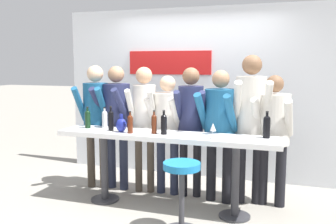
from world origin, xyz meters
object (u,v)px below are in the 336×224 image
at_px(wine_bottle_3, 164,123).
at_px(decorative_vase, 121,125).
at_px(person_center_right, 191,117).
at_px(wine_bottle_5, 154,123).
at_px(tasting_table, 166,146).
at_px(wine_bottle_6, 105,118).
at_px(person_center, 167,122).
at_px(person_far_right, 251,112).
at_px(person_far_left, 96,112).
at_px(person_right, 220,122).
at_px(person_left, 116,114).
at_px(person_rightmost, 273,127).
at_px(wine_bottle_1, 130,123).
at_px(wine_bottle_0, 111,120).
at_px(person_center_left, 144,114).
at_px(wine_bottle_4, 267,126).
at_px(bar_stool, 182,186).
at_px(wine_bottle_2, 88,118).
at_px(wine_glass_0, 213,128).

xyz_separation_m(wine_bottle_3, decorative_vase, (-0.54, -0.03, -0.04)).
bearing_deg(person_center_right, wine_bottle_5, -131.59).
height_order(tasting_table, wine_bottle_6, wine_bottle_6).
bearing_deg(person_center, person_far_right, 3.43).
distance_m(person_far_left, person_right, 1.74).
bearing_deg(decorative_vase, person_left, 121.87).
relative_size(person_far_right, wine_bottle_5, 6.65).
relative_size(person_far_right, person_rightmost, 1.15).
bearing_deg(person_far_left, wine_bottle_3, -27.84).
xyz_separation_m(person_center, wine_bottle_1, (-0.26, -0.60, 0.06)).
xyz_separation_m(person_left, wine_bottle_0, (0.17, -0.49, -0.00)).
height_order(tasting_table, person_center_left, person_center_left).
relative_size(wine_bottle_0, wine_bottle_4, 1.01).
height_order(tasting_table, wine_bottle_4, wine_bottle_4).
distance_m(person_rightmost, wine_bottle_4, 0.40).
xyz_separation_m(bar_stool, person_center_left, (-0.84, 1.03, 0.57)).
bearing_deg(person_center_left, wine_bottle_4, -20.90).
xyz_separation_m(person_rightmost, wine_bottle_3, (-1.21, -0.55, 0.07)).
bearing_deg(person_far_left, decorative_vase, -44.16).
bearing_deg(tasting_table, wine_bottle_5, -163.05).
height_order(wine_bottle_3, wine_bottle_6, wine_bottle_3).
bearing_deg(person_center_left, person_rightmost, -7.35).
bearing_deg(person_left, wine_bottle_6, -81.47).
relative_size(person_left, wine_bottle_6, 6.35).
xyz_separation_m(bar_stool, wine_bottle_3, (-0.38, 0.53, 0.55)).
relative_size(person_right, wine_bottle_2, 6.02).
bearing_deg(wine_bottle_0, wine_bottle_6, 138.65).
distance_m(person_right, decorative_vase, 1.22).
bearing_deg(wine_bottle_1, person_far_right, 24.22).
distance_m(person_left, person_center_right, 1.05).
relative_size(person_center_right, wine_bottle_3, 5.95).
xyz_separation_m(person_center_left, person_center, (0.32, 0.03, -0.09)).
bearing_deg(wine_bottle_1, tasting_table, 14.85).
distance_m(tasting_table, person_center_left, 0.72).
relative_size(wine_bottle_5, wine_glass_0, 1.57).
bearing_deg(wine_bottle_4, person_center_right, 159.38).
distance_m(wine_bottle_3, wine_bottle_6, 0.88).
relative_size(person_center, wine_bottle_6, 5.90).
bearing_deg(person_center, wine_glass_0, -35.89).
bearing_deg(person_right, decorative_vase, -147.48).
bearing_deg(person_right, wine_glass_0, -78.51).
bearing_deg(person_rightmost, wine_bottle_1, -154.95).
bearing_deg(person_right, wine_bottle_0, -151.90).
bearing_deg(wine_bottle_0, decorative_vase, -14.71).
xyz_separation_m(person_center_right, person_right, (0.39, -0.06, -0.04)).
distance_m(wine_bottle_0, wine_bottle_6, 0.22).
xyz_separation_m(wine_bottle_6, decorative_vase, (0.32, -0.19, -0.04)).
height_order(tasting_table, person_far_left, person_far_left).
bearing_deg(wine_glass_0, bar_stool, -115.63).
distance_m(person_center_right, wine_bottle_6, 1.11).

